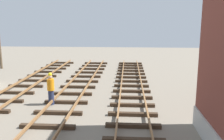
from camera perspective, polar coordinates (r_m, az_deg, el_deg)
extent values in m
cube|color=#38281C|center=(10.02, 5.12, -16.04)|extent=(2.50, 0.24, 0.18)
cube|color=#38281C|center=(11.25, 4.97, -12.83)|extent=(2.50, 0.24, 0.18)
cube|color=#38281C|center=(12.51, 4.85, -10.26)|extent=(2.50, 0.24, 0.18)
cube|color=#38281C|center=(13.80, 4.75, -8.16)|extent=(2.50, 0.24, 0.18)
cube|color=#38281C|center=(15.09, 4.67, -6.42)|extent=(2.50, 0.24, 0.18)
cube|color=#38281C|center=(16.40, 4.61, -4.95)|extent=(2.50, 0.24, 0.18)
cube|color=#38281C|center=(17.72, 4.55, -3.71)|extent=(2.50, 0.24, 0.18)
cube|color=#38281C|center=(19.05, 4.50, -2.63)|extent=(2.50, 0.24, 0.18)
cube|color=#38281C|center=(20.38, 4.46, -1.70)|extent=(2.50, 0.24, 0.18)
cube|color=#38281C|center=(21.71, 4.42, -0.88)|extent=(2.50, 0.24, 0.18)
cube|color=#38281C|center=(23.05, 4.39, -0.16)|extent=(2.50, 0.24, 0.18)
cube|color=#38281C|center=(24.40, 4.36, 0.49)|extent=(2.50, 0.24, 0.18)
cube|color=#38281C|center=(25.74, 4.33, 1.06)|extent=(2.50, 0.24, 0.18)
cube|color=#38281C|center=(27.09, 4.31, 1.58)|extent=(2.50, 0.24, 0.18)
cube|color=#38281C|center=(11.49, -14.81, -12.65)|extent=(2.50, 0.24, 0.18)
cube|color=#38281C|center=(12.96, -12.47, -9.72)|extent=(2.50, 0.24, 0.18)
cube|color=#38281C|center=(14.46, -10.64, -7.39)|extent=(2.50, 0.24, 0.18)
cube|color=#38281C|center=(16.00, -9.17, -5.49)|extent=(2.50, 0.24, 0.18)
cube|color=#38281C|center=(17.56, -7.97, -3.93)|extent=(2.50, 0.24, 0.18)
cube|color=#38281C|center=(19.14, -6.96, -2.62)|extent=(2.50, 0.24, 0.18)
cube|color=#38281C|center=(20.73, -6.12, -1.51)|extent=(2.50, 0.24, 0.18)
cube|color=#38281C|center=(22.33, -5.39, -0.56)|extent=(2.50, 0.24, 0.18)
cube|color=#38281C|center=(23.94, -4.76, 0.27)|extent=(2.50, 0.24, 0.18)
cube|color=#38281C|center=(25.55, -4.22, 0.99)|extent=(2.50, 0.24, 0.18)
cube|color=#38281C|center=(27.18, -3.73, 1.62)|extent=(2.50, 0.24, 0.18)
cube|color=#38281C|center=(15.83, -24.19, -6.57)|extent=(2.50, 0.24, 0.18)
cube|color=#38281C|center=(17.24, -21.63, -4.93)|extent=(2.50, 0.24, 0.18)
cube|color=#38281C|center=(18.70, -19.48, -3.54)|extent=(2.50, 0.24, 0.18)
cube|color=#38281C|center=(20.19, -17.64, -2.34)|extent=(2.50, 0.24, 0.18)
cube|color=#38281C|center=(21.70, -16.06, -1.31)|extent=(2.50, 0.24, 0.18)
cube|color=#38281C|center=(23.23, -14.69, -0.41)|extent=(2.50, 0.24, 0.18)
cube|color=#38281C|center=(24.79, -13.49, 0.37)|extent=(2.50, 0.24, 0.18)
cube|color=#38281C|center=(26.35, -12.44, 1.06)|extent=(2.50, 0.24, 0.18)
cube|color=#38281C|center=(27.93, -11.50, 1.68)|extent=(2.50, 0.24, 0.18)
cylinder|color=#262D4C|center=(14.41, -14.00, -6.20)|extent=(0.32, 0.32, 0.85)
cylinder|color=orange|center=(14.21, -14.15, -3.32)|extent=(0.40, 0.40, 0.65)
sphere|color=tan|center=(14.10, -14.23, -1.57)|extent=(0.24, 0.24, 0.24)
sphere|color=yellow|center=(14.07, -14.26, -1.01)|extent=(0.22, 0.22, 0.22)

